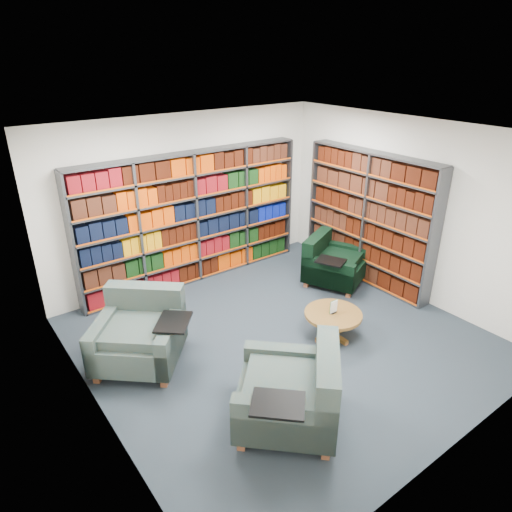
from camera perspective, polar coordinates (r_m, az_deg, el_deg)
room_shell at (r=5.80m, az=3.54°, el=1.16°), size 5.02×5.02×2.82m
bookshelf_back at (r=7.72m, az=-7.76°, el=4.65°), size 4.00×0.28×2.20m
bookshelf_right at (r=7.88m, az=13.85°, el=4.55°), size 0.28×2.50×2.20m
chair_teal_left at (r=6.09m, az=-14.14°, el=-9.41°), size 1.43×1.43×0.92m
chair_green_right at (r=7.90m, az=9.31°, el=-1.02°), size 1.21×1.20×0.82m
chair_teal_front at (r=5.02m, az=5.05°, el=-16.96°), size 1.45×1.45×0.94m
coffee_table at (r=6.46m, az=9.60°, el=-7.60°), size 0.80×0.80×0.56m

